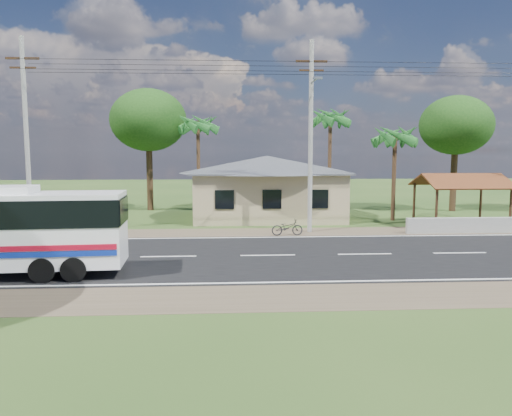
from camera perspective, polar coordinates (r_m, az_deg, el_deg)
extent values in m
plane|color=#254117|center=(22.87, 1.35, -5.47)|extent=(120.00, 120.00, 0.00)
cube|color=black|center=(22.86, 1.35, -5.45)|extent=(120.00, 10.00, 0.02)
cube|color=brown|center=(29.23, 0.31, -2.79)|extent=(120.00, 3.00, 0.01)
cube|color=brown|center=(16.59, 3.22, -10.15)|extent=(120.00, 3.00, 0.01)
cube|color=silver|center=(27.46, 0.55, -3.37)|extent=(120.00, 0.15, 0.01)
cube|color=silver|center=(18.31, 2.57, -8.47)|extent=(120.00, 0.15, 0.01)
cube|color=silver|center=(22.86, 1.35, -5.41)|extent=(120.00, 0.15, 0.01)
cube|color=tan|center=(35.54, 1.25, 1.48)|extent=(10.00, 8.00, 3.20)
cube|color=#4C4F54|center=(35.43, 1.26, 4.13)|extent=(10.60, 8.60, 0.10)
pyramid|color=#4C4F54|center=(35.40, 1.27, 5.99)|extent=(12.40, 10.00, 1.20)
cube|color=black|center=(31.41, -3.62, 0.97)|extent=(1.20, 0.08, 1.20)
cube|color=black|center=(31.54, 1.84, 1.00)|extent=(1.20, 0.08, 1.20)
cube|color=black|center=(31.95, 7.20, 1.02)|extent=(1.20, 0.08, 1.20)
cylinder|color=#3A2515|center=(31.77, 19.93, -0.08)|extent=(0.16, 0.16, 2.60)
cylinder|color=#3A2515|center=(35.09, 17.62, 0.61)|extent=(0.16, 0.16, 2.60)
cylinder|color=#3A2515|center=(33.85, 27.10, -0.02)|extent=(0.16, 0.16, 2.60)
cylinder|color=#3A2515|center=(36.98, 24.29, 0.62)|extent=(0.16, 0.16, 2.60)
cube|color=brown|center=(33.24, 23.21, 2.83)|extent=(5.20, 2.28, 0.90)
cube|color=brown|center=(35.22, 21.62, 3.09)|extent=(5.20, 2.28, 0.90)
cube|color=#3A2515|center=(34.21, 22.42, 3.55)|extent=(5.20, 0.12, 0.12)
cube|color=#9E9E99|center=(31.43, 22.83, -1.83)|extent=(7.00, 0.30, 0.90)
cylinder|color=#9E9E99|center=(30.88, -24.75, 7.34)|extent=(0.26, 0.26, 11.00)
cube|color=#3A2515|center=(31.27, -25.14, 15.23)|extent=(1.80, 0.12, 0.12)
cube|color=#3A2515|center=(31.20, -25.10, 14.33)|extent=(1.40, 0.10, 0.10)
cylinder|color=#9E9E99|center=(29.19, 6.26, 7.98)|extent=(0.26, 0.26, 11.00)
cube|color=#3A2515|center=(29.61, 6.37, 16.33)|extent=(1.80, 0.12, 0.12)
cube|color=#3A2515|center=(29.53, 6.36, 15.37)|extent=(1.40, 0.10, 0.10)
cylinder|color=gray|center=(28.45, 6.69, 14.28)|extent=(0.08, 2.00, 0.08)
cube|color=gray|center=(27.48, 7.06, 14.55)|extent=(0.50, 0.18, 0.12)
cylinder|color=black|center=(29.35, -9.86, 15.96)|extent=(16.00, 0.02, 0.02)
cylinder|color=black|center=(31.68, 20.34, 14.96)|extent=(15.00, 0.02, 0.02)
cylinder|color=#47301E|center=(35.21, 15.48, 3.47)|extent=(0.28, 0.28, 6.00)
cylinder|color=#47301E|center=(38.60, 8.41, 5.01)|extent=(0.28, 0.28, 7.50)
cylinder|color=#47301E|center=(38.36, -6.59, 4.66)|extent=(0.28, 0.28, 7.00)
cylinder|color=#47301E|center=(40.79, -12.06, 3.93)|extent=(0.50, 0.50, 5.95)
ellipsoid|color=#15390F|center=(40.82, -12.20, 9.80)|extent=(6.00, 6.00, 4.92)
cylinder|color=#47301E|center=(42.28, 21.66, 3.46)|extent=(0.50, 0.50, 5.60)
ellipsoid|color=#15390F|center=(42.28, 21.89, 8.77)|extent=(5.60, 5.60, 4.59)
cylinder|color=black|center=(19.79, -23.24, -6.56)|extent=(0.94, 0.38, 0.92)
cylinder|color=black|center=(21.79, -21.67, -5.31)|extent=(0.94, 0.38, 0.92)
cylinder|color=black|center=(19.51, -20.09, -6.61)|extent=(0.94, 0.38, 0.92)
cylinder|color=black|center=(21.53, -18.81, -5.33)|extent=(0.94, 0.38, 0.92)
imported|color=black|center=(28.19, 3.58, -2.22)|extent=(1.79, 0.70, 0.92)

